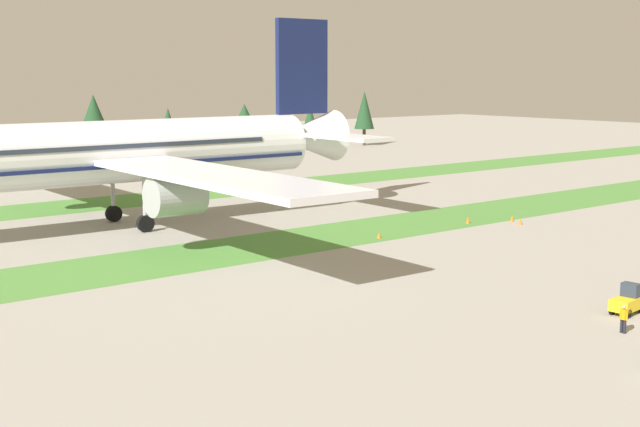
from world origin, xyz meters
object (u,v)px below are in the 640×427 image
Objects in this scene: airliner at (105,152)px; baggage_tug at (628,301)px; taxiway_marker_0 at (521,221)px; taxiway_marker_2 at (512,219)px; ground_crew_marshaller at (624,318)px; taxiway_marker_3 at (468,220)px; taxiway_marker_1 at (379,235)px.

airliner is 26.05× the size of baggage_tug.
taxiway_marker_0 is at bearing -45.83° from baggage_tug.
taxiway_marker_0 is (21.42, 25.56, -0.50)m from baggage_tug.
taxiway_marker_0 reaches higher than taxiway_marker_2.
baggage_tug reaches higher than taxiway_marker_0.
airliner is at bearing 144.88° from taxiway_marker_0.
airliner reaches higher than taxiway_marker_2.
baggage_tug is at bearing -56.37° from ground_crew_marshaller.
taxiway_marker_2 is (0.66, 1.63, -0.01)m from taxiway_marker_0.
ground_crew_marshaller is at bearing -124.50° from taxiway_marker_3.
ground_crew_marshaller is 39.38m from taxiway_marker_2.
ground_crew_marshaller is at bearing -132.51° from taxiway_marker_0.
ground_crew_marshaller reaches higher than taxiway_marker_3.
taxiway_marker_0 is 5.37m from taxiway_marker_3.
taxiway_marker_3 is (30.72, -20.37, -7.38)m from airliner.
airliner is 133.70× the size of taxiway_marker_1.
taxiway_marker_3 is (-4.39, 2.23, 0.02)m from taxiway_marker_2.
airliner reaches higher than baggage_tug.
baggage_tug is 29.72m from taxiway_marker_1.
ground_crew_marshaller is (-4.07, -2.24, 0.13)m from baggage_tug.
baggage_tug is 4.35× the size of taxiway_marker_2.
taxiway_marker_1 is at bearing 173.01° from taxiway_marker_2.
taxiway_marker_3 reaches higher than taxiway_marker_2.
taxiway_marker_3 is at bearing 0.61° from taxiway_marker_1.
airliner is 53.24m from ground_crew_marshaller.
taxiway_marker_1 is at bearing -11.31° from ground_crew_marshaller.
taxiway_marker_1 is 12.67m from taxiway_marker_3.
airliner is at bearing 14.54° from ground_crew_marshaller.
taxiway_marker_3 is (-3.73, 3.86, 0.01)m from taxiway_marker_0.
ground_crew_marshaller is 38.43m from taxiway_marker_3.
ground_crew_marshaller is at bearing -131.61° from taxiway_marker_2.
baggage_tug reaches higher than taxiway_marker_2.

